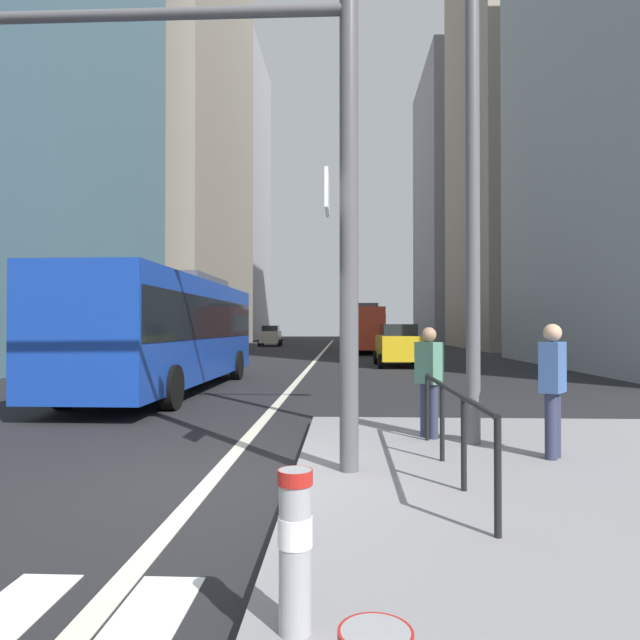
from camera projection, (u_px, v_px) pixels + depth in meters
ground_plane at (311, 365)px, 26.47m from camera, size 160.00×160.00×0.00m
lane_centre_line at (320, 355)px, 36.46m from camera, size 0.20×80.00×0.01m
office_tower_left_mid at (161, 120)px, 53.97m from camera, size 13.49×25.82×43.35m
office_tower_left_far at (225, 193)px, 82.83m from camera, size 10.21×24.98×43.15m
office_tower_right_mid at (525, 96)px, 47.95m from camera, size 10.59×17.14×43.06m
office_tower_right_far at (466, 207)px, 71.39m from camera, size 11.03×19.29×34.21m
city_bus_blue_oncoming at (170, 326)px, 15.95m from camera, size 2.77×11.21×3.40m
city_bus_red_receding at (364, 327)px, 40.46m from camera, size 2.83×10.81×3.40m
city_bus_red_distant at (361, 327)px, 63.80m from camera, size 2.81×11.70×3.40m
car_oncoming_mid at (223, 339)px, 39.69m from camera, size 2.18×4.53×1.94m
car_receding_near at (374, 336)px, 51.61m from camera, size 2.20×4.32×1.94m
car_receding_far at (398, 345)px, 25.96m from camera, size 2.09×4.32×1.94m
car_oncoming_far at (271, 336)px, 53.48m from camera, size 2.20×4.53×1.94m
traffic_signal_gantry at (199, 137)px, 6.64m from camera, size 5.43×0.65×6.00m
street_lamp_post at (472, 87)px, 8.09m from camera, size 5.50×0.32×8.00m
bollard_left at (295, 542)px, 3.08m from camera, size 0.20×0.20×0.89m
pedestrian_railing at (452, 411)px, 6.38m from camera, size 0.06×3.88×0.98m
pedestrian_waiting at (429, 377)px, 8.48m from camera, size 0.42×0.45×1.67m
pedestrian_far at (553, 383)px, 7.16m from camera, size 0.42×0.45×1.71m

